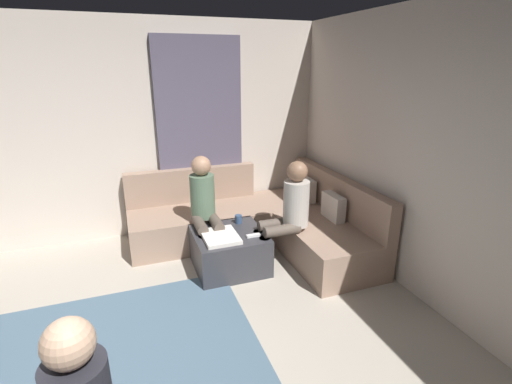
% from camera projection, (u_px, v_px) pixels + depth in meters
% --- Properties ---
extents(wall_back, '(6.00, 0.12, 2.70)m').
position_uv_depth(wall_back, '(490.00, 176.00, 2.86)').
color(wall_back, beige).
rests_on(wall_back, ground_plane).
extents(wall_left, '(0.12, 6.00, 2.70)m').
position_uv_depth(wall_left, '(92.00, 135.00, 4.52)').
color(wall_left, beige).
rests_on(wall_left, ground_plane).
extents(curtain_panel, '(0.06, 1.10, 2.50)m').
position_uv_depth(curtain_panel, '(201.00, 138.00, 4.88)').
color(curtain_panel, '#595166').
rests_on(curtain_panel, ground_plane).
extents(sectional_couch, '(2.10, 2.55, 0.87)m').
position_uv_depth(sectional_couch, '(262.00, 222.00, 4.71)').
color(sectional_couch, '#9E7F6B').
rests_on(sectional_couch, ground_plane).
extents(ottoman, '(0.76, 0.76, 0.42)m').
position_uv_depth(ottoman, '(229.00, 250.00, 4.14)').
color(ottoman, '#333338').
rests_on(ottoman, ground_plane).
extents(folded_blanket, '(0.44, 0.36, 0.04)m').
position_uv_depth(folded_blanket, '(220.00, 237.00, 3.94)').
color(folded_blanket, white).
rests_on(folded_blanket, ottoman).
extents(coffee_mug, '(0.08, 0.08, 0.10)m').
position_uv_depth(coffee_mug, '(238.00, 219.00, 4.31)').
color(coffee_mug, '#334C72').
rests_on(coffee_mug, ottoman).
extents(game_remote, '(0.05, 0.15, 0.02)m').
position_uv_depth(game_remote, '(253.00, 236.00, 3.98)').
color(game_remote, white).
rests_on(game_remote, ottoman).
extents(person_on_couch_back, '(0.30, 0.60, 1.20)m').
position_uv_depth(person_on_couch_back, '(288.00, 211.00, 4.05)').
color(person_on_couch_back, brown).
rests_on(person_on_couch_back, ground_plane).
extents(person_on_couch_side, '(0.60, 0.30, 1.20)m').
position_uv_depth(person_on_couch_side, '(205.00, 205.00, 4.21)').
color(person_on_couch_side, brown).
rests_on(person_on_couch_side, ground_plane).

